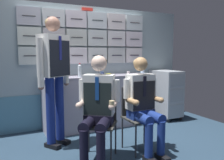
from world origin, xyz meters
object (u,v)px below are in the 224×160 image
folding_chair_left (101,116)px  crew_member_near_trolley (144,101)px  water_bottle_clear (80,71)px  paper_cup_blue (67,74)px  crew_member_standing (54,68)px  folding_chair_near_trolley (137,111)px  snack_banana (108,74)px  service_trolley (166,93)px  crew_member_left (98,104)px

folding_chair_left → crew_member_near_trolley: crew_member_near_trolley is taller
crew_member_near_trolley → water_bottle_clear: 1.28m
folding_chair_left → paper_cup_blue: 1.36m
paper_cup_blue → folding_chair_left: bearing=-86.9°
crew_member_near_trolley → paper_cup_blue: (-0.62, 1.43, 0.27)m
folding_chair_left → crew_member_standing: size_ratio=0.47×
folding_chair_left → folding_chair_near_trolley: size_ratio=1.00×
folding_chair_near_trolley → snack_banana: size_ratio=4.94×
folding_chair_near_trolley → water_bottle_clear: 1.20m
service_trolley → crew_member_standing: 2.44m
snack_banana → crew_member_left: bearing=-120.0°
folding_chair_near_trolley → water_bottle_clear: (-0.49, 0.97, 0.50)m
service_trolley → water_bottle_clear: bearing=-178.2°
service_trolley → crew_member_left: crew_member_left is taller
folding_chair_left → service_trolley: bearing=29.2°
paper_cup_blue → service_trolley: bearing=-7.0°
crew_member_standing → paper_cup_blue: bearing=61.9°
water_bottle_clear → folding_chair_near_trolley: bearing=-63.2°
crew_member_standing → paper_cup_blue: crew_member_standing is taller
folding_chair_left → water_bottle_clear: size_ratio=3.70×
folding_chair_near_trolley → crew_member_near_trolley: bearing=-90.6°
service_trolley → crew_member_near_trolley: crew_member_near_trolley is taller
water_bottle_clear → snack_banana: (0.52, 0.04, -0.09)m
service_trolley → crew_member_left: bearing=-149.1°
crew_member_left → paper_cup_blue: size_ratio=17.08×
folding_chair_near_trolley → snack_banana: 1.10m
crew_member_near_trolley → crew_member_standing: (-0.99, 0.74, 0.41)m
folding_chair_near_trolley → folding_chair_left: bearing=-178.2°
crew_member_standing → crew_member_left: bearing=-64.3°
crew_member_left → water_bottle_clear: crew_member_left is taller
service_trolley → water_bottle_clear: water_bottle_clear is taller
crew_member_left → water_bottle_clear: bearing=82.4°
crew_member_near_trolley → water_bottle_clear: bearing=113.3°
crew_member_standing → snack_banana: size_ratio=10.48×
folding_chair_near_trolley → crew_member_standing: 1.28m
crew_member_left → crew_member_standing: size_ratio=0.71×
folding_chair_left → paper_cup_blue: (-0.07, 1.29, 0.43)m
folding_chair_left → snack_banana: 1.26m
crew_member_near_trolley → snack_banana: crew_member_near_trolley is taller
folding_chair_near_trolley → crew_member_standing: bearing=149.8°
crew_member_standing → folding_chair_left: bearing=-53.4°
folding_chair_near_trolley → crew_member_near_trolley: (-0.00, -0.16, 0.17)m
crew_member_left → folding_chair_near_trolley: bearing=13.0°
paper_cup_blue → snack_banana: 0.70m
crew_member_left → crew_member_near_trolley: bearing=-1.2°
crew_member_left → paper_cup_blue: (0.02, 1.42, 0.25)m
folding_chair_near_trolley → snack_banana: bearing=88.2°
water_bottle_clear → service_trolley: bearing=1.8°
crew_member_near_trolley → water_bottle_clear: crew_member_near_trolley is taller
water_bottle_clear → paper_cup_blue: (-0.13, 0.30, -0.07)m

